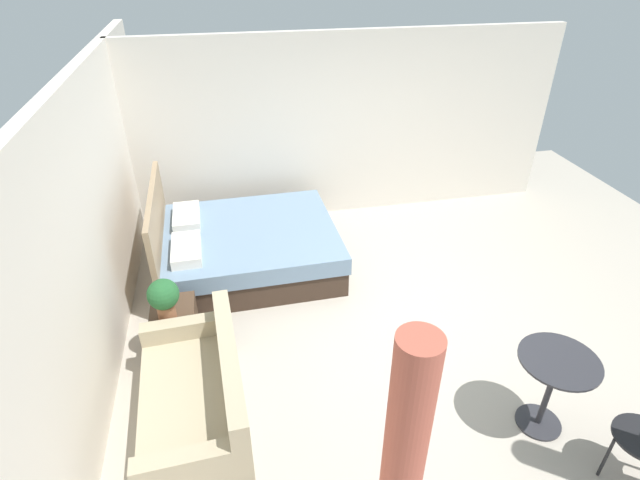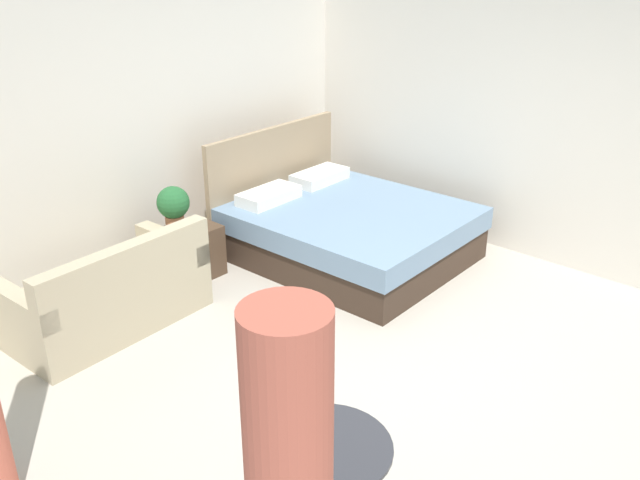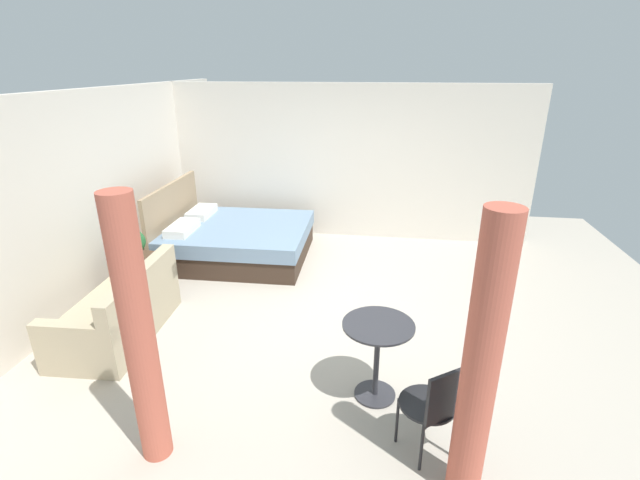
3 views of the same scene
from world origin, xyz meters
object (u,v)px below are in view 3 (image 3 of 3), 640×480
(couch, at_px, (120,313))
(cafe_chair_near_window, at_px, (436,403))
(potted_plant, at_px, (134,244))
(bed, at_px, (235,239))
(nightstand, at_px, (146,276))
(balcony_table, at_px, (377,347))

(couch, height_order, cafe_chair_near_window, cafe_chair_near_window)
(couch, height_order, potted_plant, potted_plant)
(potted_plant, bearing_deg, bed, -29.77)
(potted_plant, bearing_deg, cafe_chair_near_window, -120.84)
(couch, bearing_deg, bed, -13.54)
(potted_plant, xyz_separation_m, cafe_chair_near_window, (-2.11, -3.53, -0.22))
(potted_plant, bearing_deg, nightstand, -17.26)
(bed, height_order, potted_plant, bed)
(bed, xyz_separation_m, balcony_table, (-2.90, -2.27, 0.23))
(bed, bearing_deg, balcony_table, -141.91)
(balcony_table, xyz_separation_m, cafe_chair_near_window, (-0.63, -0.44, -0.01))
(bed, xyz_separation_m, couch, (-2.31, 0.56, -0.02))
(couch, distance_m, cafe_chair_near_window, 3.50)
(nightstand, distance_m, potted_plant, 0.50)
(cafe_chair_near_window, bearing_deg, potted_plant, 59.16)
(cafe_chair_near_window, bearing_deg, couch, 69.48)
(couch, distance_m, nightstand, 1.01)
(bed, height_order, balcony_table, bed)
(balcony_table, bearing_deg, nightstand, 62.76)
(bed, xyz_separation_m, cafe_chair_near_window, (-3.53, -2.71, 0.22))
(couch, relative_size, potted_plant, 3.75)
(nightstand, xyz_separation_m, potted_plant, (-0.10, 0.03, 0.49))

